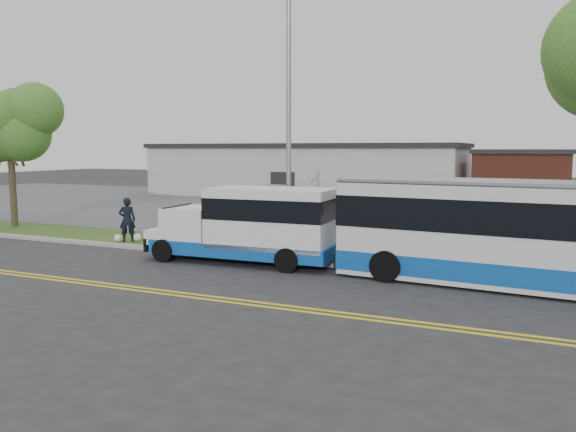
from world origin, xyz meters
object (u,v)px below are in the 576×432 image
at_px(shuttle_bus, 254,223).
at_px(parked_car_a, 277,202).
at_px(parked_car_b, 249,197).
at_px(transit_bus, 531,235).
at_px(streetlight_near, 288,113).
at_px(tree_west, 9,124).
at_px(pedestrian, 127,220).

height_order(shuttle_bus, parked_car_a, shuttle_bus).
distance_m(shuttle_bus, parked_car_b, 17.13).
bearing_deg(parked_car_b, parked_car_a, -16.85).
relative_size(transit_bus, parked_car_b, 2.16).
relative_size(streetlight_near, transit_bus, 0.86).
bearing_deg(parked_car_b, tree_west, -99.27).
distance_m(pedestrian, parked_car_a, 11.76).
xyz_separation_m(streetlight_near, parked_car_a, (-5.51, 10.85, -4.43)).
bearing_deg(parked_car_a, tree_west, -118.44).
distance_m(tree_west, pedestrian, 9.16).
xyz_separation_m(streetlight_near, parked_car_b, (-8.50, 12.95, -4.39)).
relative_size(tree_west, parked_car_a, 1.62).
xyz_separation_m(parked_car_a, parked_car_b, (-2.99, 2.10, 0.04)).
xyz_separation_m(streetlight_near, pedestrian, (-6.92, -0.83, -4.21)).
distance_m(transit_bus, parked_car_a, 19.07).
bearing_deg(tree_west, parked_car_b, 62.48).
xyz_separation_m(transit_bus, parked_car_b, (-16.94, 15.08, -0.69)).
xyz_separation_m(pedestrian, parked_car_a, (1.41, 11.68, -0.21)).
bearing_deg(transit_bus, streetlight_near, 169.99).
bearing_deg(streetlight_near, pedestrian, -173.18).
relative_size(tree_west, shuttle_bus, 1.00).
bearing_deg(pedestrian, tree_west, -46.97).
xyz_separation_m(shuttle_bus, parked_car_a, (-5.17, 12.95, -0.59)).
xyz_separation_m(tree_west, parked_car_a, (9.49, 10.38, -4.32)).
relative_size(tree_west, streetlight_near, 0.73).
distance_m(streetlight_near, pedestrian, 8.14).
bearing_deg(shuttle_bus, transit_bus, -2.63).
height_order(streetlight_near, parked_car_a, streetlight_near).
relative_size(streetlight_near, parked_car_a, 2.22).
bearing_deg(transit_bus, parked_car_b, 142.46).
bearing_deg(parked_car_a, parked_car_b, 158.91).
bearing_deg(parked_car_a, transit_bus, -28.92).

